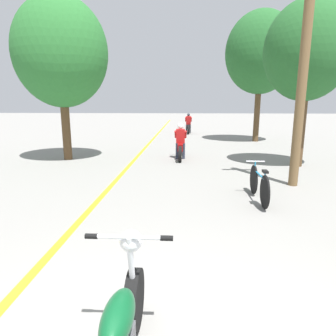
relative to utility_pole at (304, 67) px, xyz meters
The scene contains 9 objects.
lane_stripe_center 8.26m from the utility_pole, 129.85° to the left, with size 0.14×48.00×0.01m, color yellow.
utility_pole is the anchor object (origin of this frame).
roadside_tree_right_near 2.87m from the utility_pole, 68.36° to the left, with size 2.82×2.53×5.47m.
roadside_tree_right_far 9.64m from the utility_pole, 83.40° to the left, with size 3.82×3.44×7.03m.
roadside_tree_left 8.29m from the utility_pole, 156.21° to the left, with size 3.45×3.11×5.97m.
motorcycle_foreground 7.44m from the utility_pole, 119.35° to the right, with size 0.78×1.95×1.07m.
motorcycle_rider_lead 5.51m from the utility_pole, 129.73° to the left, with size 0.50×2.04×1.41m.
motorcycle_rider_far 14.24m from the utility_pole, 101.26° to the left, with size 0.50×2.03×1.43m.
bicycle_parked 3.26m from the utility_pole, 132.33° to the right, with size 0.44×1.77×0.83m.
Camera 1 is at (0.29, -1.58, 2.21)m, focal length 32.00 mm.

